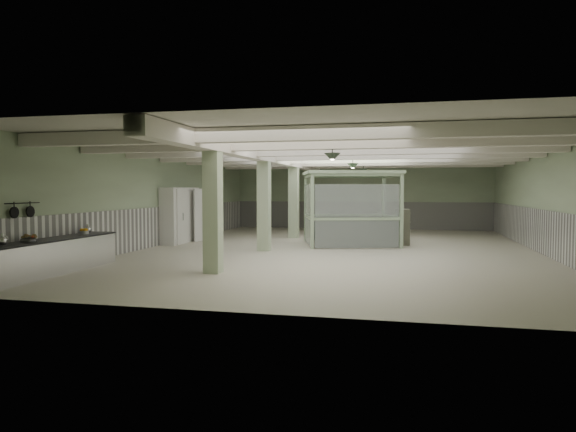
% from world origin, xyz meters
% --- Properties ---
extents(floor, '(20.00, 20.00, 0.00)m').
position_xyz_m(floor, '(0.00, 0.00, 0.00)').
color(floor, beige).
rests_on(floor, ground).
extents(ceiling, '(14.00, 20.00, 0.02)m').
position_xyz_m(ceiling, '(0.00, 0.00, 3.60)').
color(ceiling, silver).
rests_on(ceiling, wall_back).
extents(wall_back, '(14.00, 0.02, 3.60)m').
position_xyz_m(wall_back, '(0.00, 10.00, 1.80)').
color(wall_back, '#A6BD97').
rests_on(wall_back, floor).
extents(wall_front, '(14.00, 0.02, 3.60)m').
position_xyz_m(wall_front, '(0.00, -10.00, 1.80)').
color(wall_front, '#A6BD97').
rests_on(wall_front, floor).
extents(wall_left, '(0.02, 20.00, 3.60)m').
position_xyz_m(wall_left, '(-7.00, 0.00, 1.80)').
color(wall_left, '#A6BD97').
rests_on(wall_left, floor).
extents(wall_right, '(0.02, 20.00, 3.60)m').
position_xyz_m(wall_right, '(7.00, 0.00, 1.80)').
color(wall_right, '#A6BD97').
rests_on(wall_right, floor).
extents(wainscot_left, '(0.05, 19.90, 1.50)m').
position_xyz_m(wainscot_left, '(-6.97, 0.00, 0.75)').
color(wainscot_left, silver).
rests_on(wainscot_left, floor).
extents(wainscot_right, '(0.05, 19.90, 1.50)m').
position_xyz_m(wainscot_right, '(6.97, 0.00, 0.75)').
color(wainscot_right, silver).
rests_on(wainscot_right, floor).
extents(wainscot_back, '(13.90, 0.05, 1.50)m').
position_xyz_m(wainscot_back, '(0.00, 9.97, 0.75)').
color(wainscot_back, silver).
rests_on(wainscot_back, floor).
extents(girder, '(0.45, 19.90, 0.40)m').
position_xyz_m(girder, '(-2.50, 0.00, 3.38)').
color(girder, white).
rests_on(girder, ceiling).
extents(beam_a, '(13.90, 0.35, 0.32)m').
position_xyz_m(beam_a, '(0.00, -7.50, 3.42)').
color(beam_a, white).
rests_on(beam_a, ceiling).
extents(beam_b, '(13.90, 0.35, 0.32)m').
position_xyz_m(beam_b, '(0.00, -5.00, 3.42)').
color(beam_b, white).
rests_on(beam_b, ceiling).
extents(beam_c, '(13.90, 0.35, 0.32)m').
position_xyz_m(beam_c, '(0.00, -2.50, 3.42)').
color(beam_c, white).
rests_on(beam_c, ceiling).
extents(beam_d, '(13.90, 0.35, 0.32)m').
position_xyz_m(beam_d, '(0.00, 0.00, 3.42)').
color(beam_d, white).
rests_on(beam_d, ceiling).
extents(beam_e, '(13.90, 0.35, 0.32)m').
position_xyz_m(beam_e, '(0.00, 2.50, 3.42)').
color(beam_e, white).
rests_on(beam_e, ceiling).
extents(beam_f, '(13.90, 0.35, 0.32)m').
position_xyz_m(beam_f, '(0.00, 5.00, 3.42)').
color(beam_f, white).
rests_on(beam_f, ceiling).
extents(beam_g, '(13.90, 0.35, 0.32)m').
position_xyz_m(beam_g, '(0.00, 7.50, 3.42)').
color(beam_g, white).
rests_on(beam_g, ceiling).
extents(column_a, '(0.42, 0.42, 3.60)m').
position_xyz_m(column_a, '(-2.50, -6.00, 1.80)').
color(column_a, '#B0C49E').
rests_on(column_a, floor).
extents(column_b, '(0.42, 0.42, 3.60)m').
position_xyz_m(column_b, '(-2.50, -1.00, 1.80)').
color(column_b, '#B0C49E').
rests_on(column_b, floor).
extents(column_c, '(0.42, 0.42, 3.60)m').
position_xyz_m(column_c, '(-2.50, 4.00, 1.80)').
color(column_c, '#B0C49E').
rests_on(column_c, floor).
extents(column_d, '(0.42, 0.42, 3.60)m').
position_xyz_m(column_d, '(-2.50, 8.00, 1.80)').
color(column_d, '#B0C49E').
rests_on(column_d, floor).
extents(hook_rail, '(0.02, 1.20, 0.02)m').
position_xyz_m(hook_rail, '(-6.93, -7.60, 1.85)').
color(hook_rail, black).
rests_on(hook_rail, wall_left).
extents(pendant_front, '(0.44, 0.44, 0.22)m').
position_xyz_m(pendant_front, '(0.50, -5.00, 3.05)').
color(pendant_front, '#2C3A2B').
rests_on(pendant_front, ceiling).
extents(pendant_mid, '(0.44, 0.44, 0.22)m').
position_xyz_m(pendant_mid, '(0.50, 0.50, 3.05)').
color(pendant_mid, '#2C3A2B').
rests_on(pendant_mid, ceiling).
extents(pendant_back, '(0.44, 0.44, 0.22)m').
position_xyz_m(pendant_back, '(0.50, 5.50, 3.05)').
color(pendant_back, '#2C3A2B').
rests_on(pendant_back, ceiling).
extents(prep_counter, '(0.81, 4.63, 0.91)m').
position_xyz_m(prep_counter, '(-6.54, -7.00, 0.46)').
color(prep_counter, silver).
rests_on(prep_counter, floor).
extents(pitcher_near, '(0.21, 0.24, 0.27)m').
position_xyz_m(pitcher_near, '(-6.65, -5.34, 1.04)').
color(pitcher_near, silver).
rests_on(pitcher_near, prep_counter).
extents(pitcher_far, '(0.23, 0.26, 0.30)m').
position_xyz_m(pitcher_far, '(-6.55, -8.72, 1.05)').
color(pitcher_far, silver).
rests_on(pitcher_far, prep_counter).
extents(veg_colander, '(0.51, 0.51, 0.18)m').
position_xyz_m(veg_colander, '(-6.62, -7.81, 0.99)').
color(veg_colander, '#3C3C41').
rests_on(veg_colander, prep_counter).
extents(orange_bowl, '(0.35, 0.35, 0.10)m').
position_xyz_m(orange_bowl, '(-6.57, -5.63, 0.95)').
color(orange_bowl, '#B2B2B7').
rests_on(orange_bowl, prep_counter).
extents(skillet_near, '(0.04, 0.28, 0.28)m').
position_xyz_m(skillet_near, '(-6.88, -7.95, 1.63)').
color(skillet_near, black).
rests_on(skillet_near, hook_rail).
extents(skillet_far, '(0.04, 0.28, 0.28)m').
position_xyz_m(skillet_far, '(-6.88, -7.40, 1.63)').
color(skillet_far, black).
rests_on(skillet_far, hook_rail).
extents(walkin_cooler, '(0.90, 2.55, 2.33)m').
position_xyz_m(walkin_cooler, '(-6.62, 1.00, 1.17)').
color(walkin_cooler, white).
rests_on(walkin_cooler, floor).
extents(guard_booth, '(4.28, 3.89, 2.90)m').
position_xyz_m(guard_booth, '(0.30, 1.72, 1.92)').
color(guard_booth, '#A1BC96').
rests_on(guard_booth, floor).
extents(filing_cabinet, '(0.56, 0.72, 1.42)m').
position_xyz_m(filing_cabinet, '(2.33, 2.04, 0.71)').
color(filing_cabinet, '#606050').
rests_on(filing_cabinet, floor).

